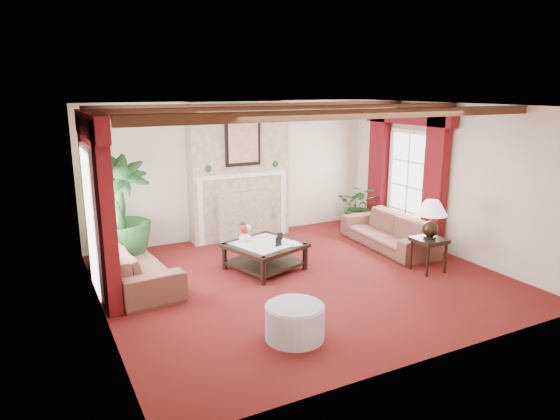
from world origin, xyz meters
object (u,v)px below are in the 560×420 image
potted_palm (121,236)px  ottoman (295,322)px  sofa_left (133,256)px  side_table (428,255)px  coffee_table (265,256)px  sofa_right (389,226)px

potted_palm → ottoman: potted_palm is taller
sofa_left → side_table: 4.73m
sofa_left → ottoman: 3.01m
ottoman → coffee_table: bearing=73.2°
sofa_right → side_table: sofa_right is taller
potted_palm → ottoman: size_ratio=2.68×
ottoman → sofa_left: bearing=117.1°
coffee_table → side_table: (2.36, -1.30, 0.06)m
sofa_right → coffee_table: bearing=-86.6°
sofa_left → coffee_table: sofa_left is taller
sofa_right → ottoman: (-3.29, -2.30, -0.20)m
side_table → ottoman: 3.21m
sofa_right → potted_palm: (-4.68, 1.25, 0.11)m
sofa_right → potted_palm: potted_palm is taller
sofa_left → potted_palm: 0.89m
sofa_left → sofa_right: (4.65, -0.37, -0.02)m
coffee_table → sofa_left: bearing=151.9°
coffee_table → potted_palm: bearing=131.0°
potted_palm → coffee_table: (2.08, -1.26, -0.30)m
sofa_right → sofa_left: bearing=-91.3°
sofa_left → coffee_table: 2.10m
coffee_table → side_table: side_table is taller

